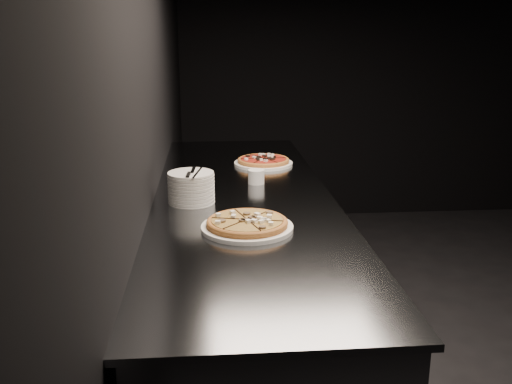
{
  "coord_description": "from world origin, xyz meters",
  "views": [
    {
      "loc": [
        -2.27,
        -2.3,
        1.59
      ],
      "look_at": [
        -2.08,
        -0.04,
        0.94
      ],
      "focal_mm": 40.0,
      "sensor_mm": 36.0,
      "label": 1
    }
  ],
  "objects": [
    {
      "name": "pizza_mushroom",
      "position": [
        -2.14,
        -0.43,
        0.94
      ],
      "size": [
        0.34,
        0.34,
        0.04
      ],
      "rotation": [
        0.0,
        0.0,
        -0.23
      ],
      "color": "white",
      "rests_on": "counter"
    },
    {
      "name": "ramekin",
      "position": [
        -2.06,
        0.18,
        0.95
      ],
      "size": [
        0.07,
        0.07,
        0.06
      ],
      "color": "silver",
      "rests_on": "counter"
    },
    {
      "name": "pizza_tomato",
      "position": [
        -1.99,
        0.55,
        0.94
      ],
      "size": [
        0.3,
        0.3,
        0.03
      ],
      "rotation": [
        0.0,
        0.0,
        0.01
      ],
      "color": "white",
      "rests_on": "counter"
    },
    {
      "name": "counter",
      "position": [
        -2.13,
        0.0,
        0.46
      ],
      "size": [
        0.74,
        2.44,
        0.92
      ],
      "color": "slate",
      "rests_on": "floor"
    },
    {
      "name": "wall_back",
      "position": [
        0.0,
        2.5,
        1.4
      ],
      "size": [
        5.0,
        0.02,
        2.8
      ],
      "primitive_type": "cube",
      "color": "black",
      "rests_on": "floor"
    },
    {
      "name": "wall_left",
      "position": [
        -2.5,
        0.0,
        1.4
      ],
      "size": [
        0.02,
        5.0,
        2.8
      ],
      "primitive_type": "cube",
      "color": "black",
      "rests_on": "floor"
    },
    {
      "name": "plate_stack",
      "position": [
        -2.34,
        -0.09,
        0.98
      ],
      "size": [
        0.18,
        0.18,
        0.12
      ],
      "color": "white",
      "rests_on": "counter"
    },
    {
      "name": "cutlery",
      "position": [
        -2.34,
        -0.1,
        1.05
      ],
      "size": [
        0.08,
        0.19,
        0.01
      ],
      "rotation": [
        0.0,
        0.0,
        -0.07
      ],
      "color": "#B4B6BC",
      "rests_on": "plate_stack"
    }
  ]
}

